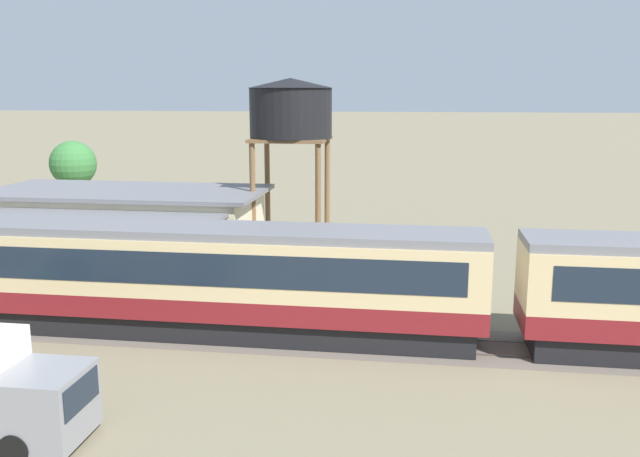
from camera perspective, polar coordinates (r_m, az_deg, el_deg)
The scene contains 6 objects.
ground_plane at distance 26.45m, azimuth -12.09°, elevation -8.40°, with size 600.00×600.00×0.00m, color #7A7056.
passenger_train at distance 25.05m, azimuth -7.89°, elevation -3.94°, with size 60.09×2.93×4.08m.
railway_track at distance 24.87m, azimuth 12.63°, elevation -9.71°, with size 108.47×3.60×0.04m.
station_building at distance 35.68m, azimuth -15.88°, elevation -0.02°, with size 13.87×7.78×4.06m.
water_tower at distance 34.56m, azimuth -2.48°, elevation 9.74°, with size 4.36×4.36×9.56m.
yard_tree_1 at distance 49.64m, azimuth -20.07°, elevation 5.12°, with size 3.15×3.15×5.61m.
Camera 1 is at (8.99, -23.25, 8.83)m, focal length 38.00 mm.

